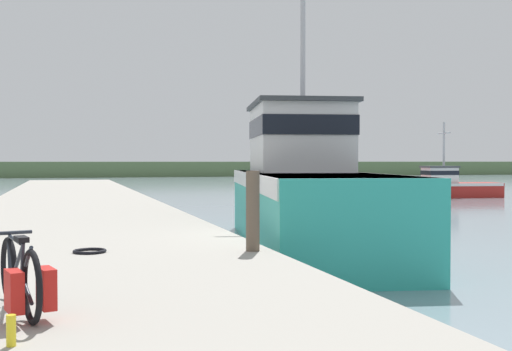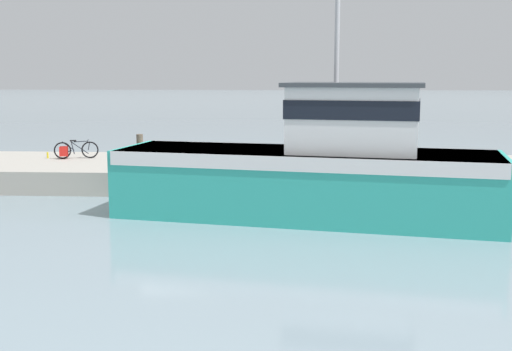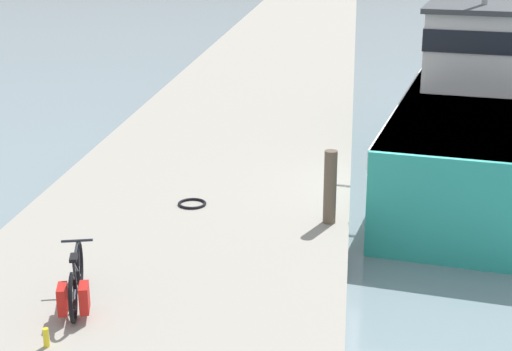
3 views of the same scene
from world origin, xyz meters
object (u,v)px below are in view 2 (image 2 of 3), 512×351
object	(u,v)px
bicycle_touring	(72,150)
water_bottle_by_bike	(48,155)
mooring_post	(140,153)
fishing_boat_main	(329,168)

from	to	relation	value
bicycle_touring	water_bottle_by_bike	bearing A→B (deg)	-106.35
bicycle_touring	mooring_post	bearing A→B (deg)	32.43
fishing_boat_main	water_bottle_by_bike	xyz separation A→B (m)	(-6.63, -10.98, -0.55)
fishing_boat_main	mooring_post	distance (m)	7.16
mooring_post	water_bottle_by_bike	bearing A→B (deg)	-125.85
fishing_boat_main	bicycle_touring	xyz separation A→B (m)	(-6.61, -9.95, -0.33)
fishing_boat_main	mooring_post	size ratio (longest dim) A/B	10.18
fishing_boat_main	bicycle_touring	bearing A→B (deg)	-112.99
bicycle_touring	mooring_post	distance (m)	4.89
fishing_boat_main	bicycle_touring	world-z (taller)	fishing_boat_main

